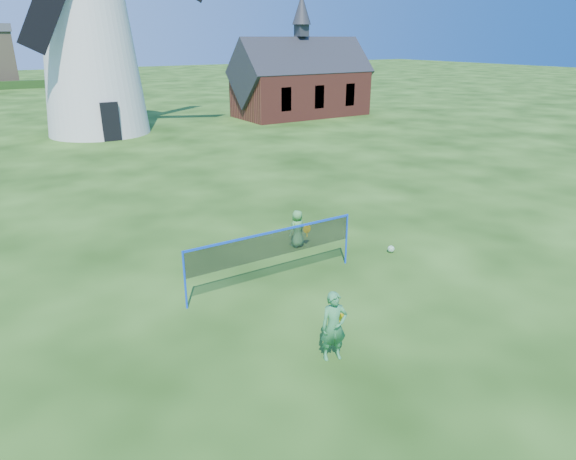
% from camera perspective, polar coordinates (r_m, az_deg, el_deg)
% --- Properties ---
extents(ground, '(220.00, 220.00, 0.00)m').
position_cam_1_polar(ground, '(13.55, 0.42, -6.74)').
color(ground, black).
rests_on(ground, ground).
extents(windmill, '(15.40, 6.73, 20.69)m').
position_cam_1_polar(windmill, '(37.69, -21.84, 20.80)').
color(windmill, silver).
rests_on(windmill, ground).
extents(chapel, '(11.34, 5.50, 9.59)m').
position_cam_1_polar(chapel, '(44.07, 1.49, 16.31)').
color(chapel, brown).
rests_on(chapel, ground).
extents(badminton_net, '(5.05, 0.05, 1.55)m').
position_cam_1_polar(badminton_net, '(13.38, -1.72, -1.74)').
color(badminton_net, blue).
rests_on(badminton_net, ground).
extents(player_girl, '(0.74, 0.52, 1.53)m').
position_cam_1_polar(player_girl, '(10.55, 5.22, -10.81)').
color(player_girl, '#37894E').
rests_on(player_girl, ground).
extents(player_boy, '(0.69, 0.52, 1.20)m').
position_cam_1_polar(player_boy, '(16.04, 1.08, 0.16)').
color(player_boy, '#489548').
rests_on(player_boy, ground).
extents(play_ball, '(0.22, 0.22, 0.22)m').
position_cam_1_polar(play_ball, '(16.08, 11.59, -2.12)').
color(play_ball, green).
rests_on(play_ball, ground).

